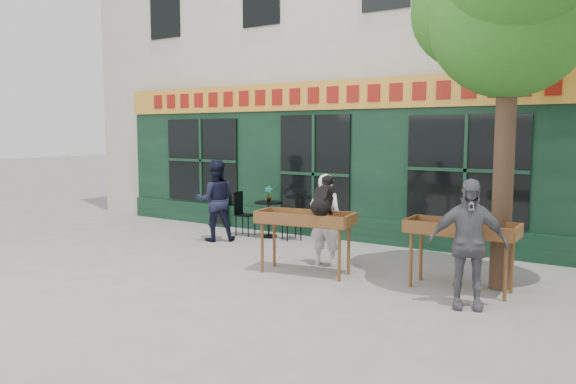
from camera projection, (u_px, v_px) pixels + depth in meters
name	position (u px, v px, depth m)	size (l,w,h in m)	color
ground	(248.00, 256.00, 10.17)	(80.00, 80.00, 0.00)	slate
building	(387.00, 26.00, 14.59)	(14.00, 7.26, 10.00)	beige
book_cart_center	(305.00, 222.00, 8.82)	(1.58, 0.84, 0.99)	brown
dog	(323.00, 195.00, 8.54)	(0.34, 0.60, 0.60)	black
woman	(326.00, 220.00, 9.37)	(0.57, 0.37, 1.55)	silver
book_cart_right	(461.00, 233.00, 7.89)	(1.51, 0.65, 0.99)	brown
man_right	(468.00, 244.00, 7.10)	(0.97, 0.40, 1.66)	#525257
bistro_table	(269.00, 212.00, 11.92)	(0.60, 0.60, 0.76)	black
bistro_chair_left	(242.00, 210.00, 12.18)	(0.42, 0.41, 0.95)	black
bistro_chair_right	(296.00, 213.00, 11.69)	(0.51, 0.51, 0.95)	black
potted_plant	(269.00, 194.00, 11.88)	(0.18, 0.12, 0.33)	gray
man_left	(216.00, 201.00, 11.53)	(0.81, 0.63, 1.67)	black
chalkboard	(218.00, 210.00, 13.36)	(0.57, 0.22, 0.79)	black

